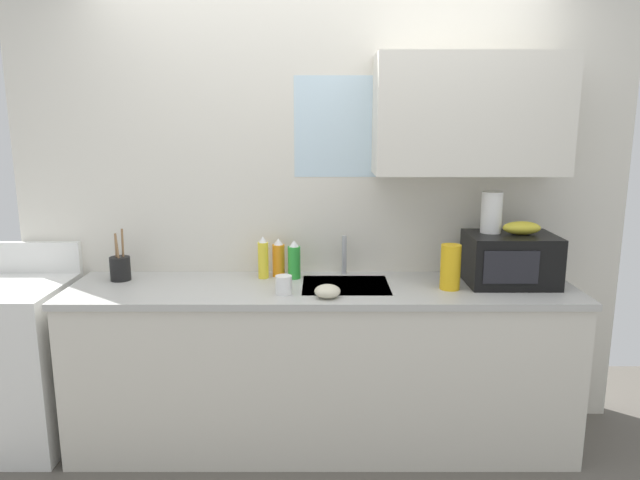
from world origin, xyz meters
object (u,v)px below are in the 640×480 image
at_px(dish_soap_bottle_orange, 277,259).
at_px(dish_soap_bottle_yellow, 261,258).
at_px(banana_bunch, 520,228).
at_px(small_bowl, 326,291).
at_px(mug_white, 282,285).
at_px(stove_range, 11,364).
at_px(paper_towel_roll, 489,212).
at_px(utensil_crock, 118,268).
at_px(dish_soap_bottle_green, 292,261).
at_px(microwave, 508,259).
at_px(cereal_canister, 448,267).

bearing_deg(dish_soap_bottle_orange, dish_soap_bottle_yellow, -154.07).
distance_m(banana_bunch, small_bowl, 1.09).
relative_size(mug_white, small_bowl, 0.73).
height_order(stove_range, paper_towel_roll, paper_towel_roll).
relative_size(utensil_crock, small_bowl, 2.20).
relative_size(mug_white, utensil_crock, 0.33).
distance_m(dish_soap_bottle_green, dish_soap_bottle_orange, 0.10).
height_order(dish_soap_bottle_green, utensil_crock, utensil_crock).
height_order(banana_bunch, mug_white, banana_bunch).
bearing_deg(dish_soap_bottle_yellow, banana_bunch, -4.69).
height_order(paper_towel_roll, dish_soap_bottle_green, paper_towel_roll).
distance_m(microwave, dish_soap_bottle_yellow, 1.34).
relative_size(microwave, small_bowl, 3.54).
distance_m(microwave, banana_bunch, 0.18).
bearing_deg(banana_bunch, dish_soap_bottle_yellow, 175.31).
distance_m(dish_soap_bottle_yellow, cereal_canister, 1.01).
height_order(paper_towel_roll, dish_soap_bottle_orange, paper_towel_roll).
bearing_deg(dish_soap_bottle_orange, small_bowl, -56.24).
distance_m(dish_soap_bottle_orange, dish_soap_bottle_yellow, 0.09).
xyz_separation_m(stove_range, dish_soap_bottle_green, (1.53, 0.15, 0.54)).
relative_size(paper_towel_roll, mug_white, 2.32).
bearing_deg(dish_soap_bottle_yellow, mug_white, -66.55).
distance_m(cereal_canister, utensil_crock, 1.78).
bearing_deg(dish_soap_bottle_yellow, dish_soap_bottle_green, -2.02).
bearing_deg(cereal_canister, dish_soap_bottle_green, 165.80).
distance_m(banana_bunch, dish_soap_bottle_green, 1.23).
xyz_separation_m(dish_soap_bottle_orange, small_bowl, (0.27, -0.40, -0.07)).
bearing_deg(dish_soap_bottle_orange, microwave, -7.07).
xyz_separation_m(stove_range, dish_soap_bottle_orange, (1.44, 0.20, 0.54)).
distance_m(dish_soap_bottle_orange, mug_white, 0.35).
relative_size(banana_bunch, utensil_crock, 0.70).
xyz_separation_m(microwave, dish_soap_bottle_orange, (-1.25, 0.15, -0.03)).
xyz_separation_m(dish_soap_bottle_green, mug_white, (-0.04, -0.30, -0.05)).
bearing_deg(cereal_canister, dish_soap_bottle_orange, 164.43).
bearing_deg(mug_white, dish_soap_bottle_yellow, 113.45).
bearing_deg(dish_soap_bottle_green, mug_white, -97.66).
relative_size(banana_bunch, small_bowl, 1.54).
xyz_separation_m(stove_range, cereal_canister, (2.35, -0.05, 0.56)).
relative_size(dish_soap_bottle_yellow, small_bowl, 1.82).
bearing_deg(small_bowl, stove_range, 173.22).
distance_m(dish_soap_bottle_orange, utensil_crock, 0.87).
height_order(microwave, paper_towel_roll, paper_towel_roll).
xyz_separation_m(paper_towel_roll, dish_soap_bottle_orange, (-1.15, 0.10, -0.28)).
bearing_deg(banana_bunch, cereal_canister, -165.62).
bearing_deg(paper_towel_roll, dish_soap_bottle_orange, 174.87).
distance_m(stove_range, banana_bunch, 2.84).
bearing_deg(small_bowl, dish_soap_bottle_yellow, 134.06).
bearing_deg(microwave, banana_bunch, 1.77).
relative_size(banana_bunch, paper_towel_roll, 0.91).
height_order(dish_soap_bottle_green, dish_soap_bottle_yellow, dish_soap_bottle_yellow).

